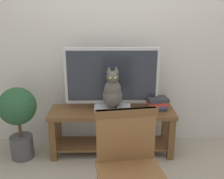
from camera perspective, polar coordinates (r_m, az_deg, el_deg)
back_wall at (r=3.10m, az=1.32°, el=13.40°), size 7.00×0.12×2.80m
tv_stand at (r=3.00m, az=-0.02°, el=-7.51°), size 1.39×0.41×0.53m
tv at (r=2.89m, az=-0.05°, el=2.67°), size 1.03×0.20×0.69m
media_box at (r=2.88m, az=0.11°, el=-4.33°), size 0.40×0.23×0.06m
cat at (r=2.79m, az=0.14°, el=-0.52°), size 0.21×0.28×0.46m
wooden_chair at (r=1.99m, az=3.78°, el=-15.68°), size 0.54×0.54×0.93m
book_stack at (r=2.97m, az=9.77°, el=-2.94°), size 0.24×0.20×0.14m
potted_plant at (r=3.01m, az=-19.64°, el=-5.21°), size 0.40×0.40×0.82m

